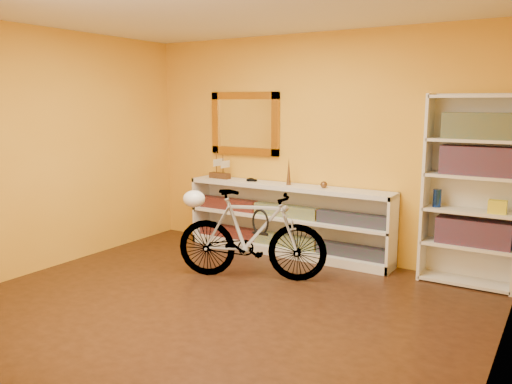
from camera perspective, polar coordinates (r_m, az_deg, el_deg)
The scene contains 24 objects.
floor at distance 4.72m, azimuth -4.58°, elevation -12.75°, with size 4.50×4.00×0.01m, color black.
ceiling at distance 4.43m, azimuth -5.07°, elevation 20.16°, with size 4.50×4.00×0.01m, color silver.
back_wall at distance 6.11m, azimuth 6.47°, elevation 5.02°, with size 4.50×0.01×2.60m, color gold.
left_wall at distance 6.01m, azimuth -22.43°, elevation 4.26°, with size 0.01×4.00×2.60m, color gold.
right_wall at distance 3.56m, azimuth 25.83°, elevation 0.64°, with size 0.01×4.00×2.60m, color gold.
gilt_mirror at distance 6.52m, azimuth -1.26°, elevation 7.58°, with size 0.98×0.06×0.78m, color #92651A.
wall_socket at distance 5.95m, azimuth 14.08°, elevation -5.63°, with size 0.09×0.01×0.09m, color silver.
console_unit at distance 6.19m, azimuth 3.41°, elevation -3.07°, with size 2.60×0.35×0.85m, color silver, non-canonical shape.
cd_row_lower at distance 6.24m, azimuth 3.30°, elevation -5.39°, with size 2.50×0.13×0.14m, color black.
cd_row_upper at distance 6.15m, azimuth 3.33°, elevation -2.11°, with size 2.50×0.13×0.14m, color navy.
model_ship at distance 6.60m, azimuth -4.04°, elevation 2.98°, with size 0.29×0.11×0.34m, color #3D2311, non-canonical shape.
toy_car at distance 6.36m, azimuth -0.47°, elevation 1.19°, with size 0.00×0.00×0.00m, color black.
bronze_ornament at distance 6.08m, azimuth 3.64°, elevation 2.30°, with size 0.06×0.06×0.32m, color brown.
decorative_orb at distance 5.90m, azimuth 7.52°, elevation 0.81°, with size 0.08×0.08×0.08m, color brown.
bookcase at distance 5.47m, azimuth 22.71°, elevation 0.06°, with size 0.90×0.30×1.90m, color silver, non-canonical shape.
book_row_a at distance 5.54m, azimuth 22.95°, elevation -4.11°, with size 0.70×0.22×0.26m, color maroon.
book_row_b at distance 5.43m, azimuth 23.45°, elevation 3.19°, with size 0.70×0.22×0.28m, color maroon.
book_row_c at distance 5.40m, azimuth 23.69°, elevation 6.71°, with size 0.70×0.22×0.25m, color #1B5060.
travel_mug at distance 5.53m, azimuth 19.41°, elevation -0.64°, with size 0.08×0.08×0.18m, color navy.
red_tin at distance 5.47m, azimuth 21.12°, elevation 6.64°, with size 0.15×0.15×0.20m, color maroon.
yellow_bag at distance 5.42m, azimuth 25.16°, elevation -1.51°, with size 0.16×0.11×0.13m, color yellow.
bicycle at distance 5.32m, azimuth -0.51°, elevation -4.75°, with size 1.59×0.41×0.94m, color silver.
helmet at distance 5.39m, azimuth -6.87°, elevation -0.75°, with size 0.24×0.22×0.18m, color white.
u_lock at distance 5.27m, azimuth 0.48°, elevation -3.32°, with size 0.20×0.20×0.02m, color black.
Camera 1 is at (2.60, -3.50, 1.81)m, focal length 36.14 mm.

